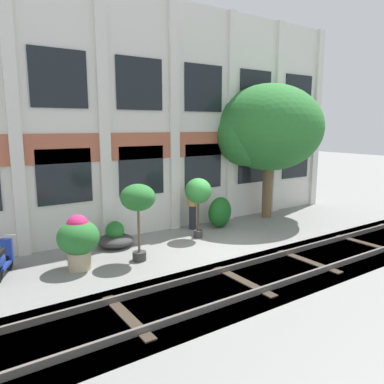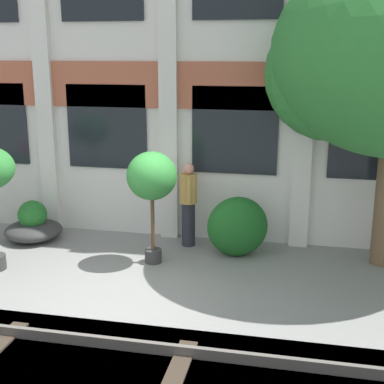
{
  "view_description": "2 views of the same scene",
  "coord_description": "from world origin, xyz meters",
  "views": [
    {
      "loc": [
        -7.06,
        -8.72,
        3.79
      ],
      "look_at": [
        -0.35,
        1.19,
        1.66
      ],
      "focal_mm": 35.0,
      "sensor_mm": 36.0,
      "label": 1
    },
    {
      "loc": [
        2.61,
        -7.38,
        3.75
      ],
      "look_at": [
        0.82,
        1.18,
        1.43
      ],
      "focal_mm": 50.0,
      "sensor_mm": 36.0,
      "label": 2
    }
  ],
  "objects": [
    {
      "name": "topiary_hedge",
      "position": [
        1.5,
        2.06,
        0.57
      ],
      "size": [
        1.3,
        1.02,
        1.14
      ],
      "primitive_type": "ellipsoid",
      "rotation": [
        0.0,
        0.0,
        3.46
      ],
      "color": "#19561E",
      "rests_on": "ground"
    },
    {
      "name": "potted_plant_wide_bowl",
      "position": [
        -2.68,
        2.09,
        0.29
      ],
      "size": [
        1.15,
        1.15,
        0.82
      ],
      "color": "#333333",
      "rests_on": "ground"
    },
    {
      "name": "resident_by_doorway",
      "position": [
        0.49,
        2.41,
        0.9
      ],
      "size": [
        0.34,
        0.52,
        1.67
      ],
      "rotation": [
        0.0,
        0.0,
        -2.89
      ],
      "color": "#282833",
      "rests_on": "ground"
    },
    {
      "name": "potted_plant_low_pan",
      "position": [
        0.05,
        1.41,
        1.57
      ],
      "size": [
        0.89,
        0.89,
        2.05
      ],
      "color": "#333333",
      "rests_on": "ground"
    },
    {
      "name": "apartment_facade",
      "position": [
        0.0,
        3.13,
        4.01
      ],
      "size": [
        16.08,
        0.64,
        8.06
      ],
      "color": "silver",
      "rests_on": "ground"
    },
    {
      "name": "ground_plane",
      "position": [
        0.0,
        0.0,
        0.0
      ],
      "size": [
        80.0,
        80.0,
        0.0
      ],
      "primitive_type": "plane",
      "color": "gray"
    }
  ]
}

